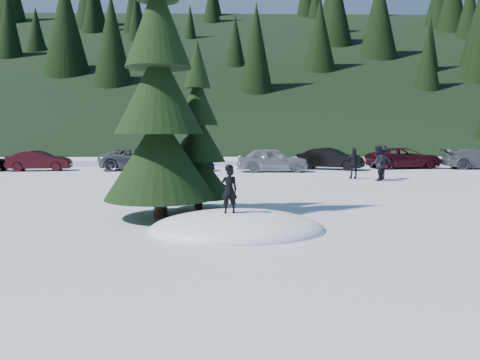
{
  "coord_description": "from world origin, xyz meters",
  "views": [
    {
      "loc": [
        -0.16,
        -11.69,
        2.45
      ],
      "look_at": [
        0.11,
        1.7,
        1.1
      ],
      "focal_mm": 35.0,
      "sensor_mm": 36.0,
      "label": 1
    }
  ],
  "objects_px": {
    "car_3": "(181,161)",
    "spruce_tall": "(159,102)",
    "car_2": "(138,159)",
    "spruce_short": "(198,144)",
    "car_7": "(480,159)",
    "adult_0": "(378,163)",
    "adult_2": "(382,162)",
    "car_5": "(330,159)",
    "car_6": "(404,158)",
    "adult_1": "(354,163)",
    "car_4": "(273,160)",
    "child_skier": "(229,190)",
    "car_1": "(40,161)"
  },
  "relations": [
    {
      "from": "adult_1",
      "to": "car_4",
      "type": "xyz_separation_m",
      "value": [
        -3.96,
        4.65,
        -0.06
      ]
    },
    {
      "from": "spruce_tall",
      "to": "car_6",
      "type": "xyz_separation_m",
      "value": [
        14.13,
        18.79,
        -2.6
      ]
    },
    {
      "from": "adult_0",
      "to": "car_2",
      "type": "relative_size",
      "value": 0.35
    },
    {
      "from": "car_1",
      "to": "car_5",
      "type": "distance_m",
      "value": 19.16
    },
    {
      "from": "spruce_tall",
      "to": "car_1",
      "type": "xyz_separation_m",
      "value": [
        -10.4,
        17.12,
        -2.67
      ]
    },
    {
      "from": "spruce_short",
      "to": "car_6",
      "type": "bearing_deg",
      "value": 52.96
    },
    {
      "from": "spruce_short",
      "to": "car_4",
      "type": "relative_size",
      "value": 1.19
    },
    {
      "from": "spruce_short",
      "to": "car_5",
      "type": "height_order",
      "value": "spruce_short"
    },
    {
      "from": "spruce_short",
      "to": "car_2",
      "type": "bearing_deg",
      "value": 107.48
    },
    {
      "from": "car_1",
      "to": "adult_0",
      "type": "bearing_deg",
      "value": -118.2
    },
    {
      "from": "adult_2",
      "to": "car_2",
      "type": "distance_m",
      "value": 15.78
    },
    {
      "from": "adult_1",
      "to": "adult_2",
      "type": "height_order",
      "value": "adult_2"
    },
    {
      "from": "car_5",
      "to": "car_6",
      "type": "bearing_deg",
      "value": -55.14
    },
    {
      "from": "spruce_short",
      "to": "car_3",
      "type": "distance_m",
      "value": 15.58
    },
    {
      "from": "car_4",
      "to": "car_7",
      "type": "bearing_deg",
      "value": -81.3
    },
    {
      "from": "child_skier",
      "to": "car_5",
      "type": "relative_size",
      "value": 0.26
    },
    {
      "from": "adult_2",
      "to": "car_2",
      "type": "relative_size",
      "value": 0.35
    },
    {
      "from": "car_4",
      "to": "spruce_tall",
      "type": "bearing_deg",
      "value": 164.16
    },
    {
      "from": "child_skier",
      "to": "car_1",
      "type": "relative_size",
      "value": 0.29
    },
    {
      "from": "car_1",
      "to": "spruce_short",
      "type": "bearing_deg",
      "value": -153.34
    },
    {
      "from": "adult_1",
      "to": "car_7",
      "type": "relative_size",
      "value": 0.34
    },
    {
      "from": "car_3",
      "to": "car_5",
      "type": "xyz_separation_m",
      "value": [
        9.95,
        1.03,
        0.08
      ]
    },
    {
      "from": "car_4",
      "to": "car_5",
      "type": "height_order",
      "value": "car_4"
    },
    {
      "from": "adult_1",
      "to": "car_1",
      "type": "xyz_separation_m",
      "value": [
        -19.05,
        5.77,
        -0.18
      ]
    },
    {
      "from": "spruce_tall",
      "to": "car_7",
      "type": "relative_size",
      "value": 1.75
    },
    {
      "from": "car_1",
      "to": "spruce_tall",
      "type": "bearing_deg",
      "value": -158.01
    },
    {
      "from": "car_6",
      "to": "car_3",
      "type": "bearing_deg",
      "value": 88.63
    },
    {
      "from": "adult_1",
      "to": "car_4",
      "type": "relative_size",
      "value": 0.37
    },
    {
      "from": "spruce_tall",
      "to": "adult_0",
      "type": "xyz_separation_m",
      "value": [
        9.58,
        10.28,
        -2.42
      ]
    },
    {
      "from": "adult_0",
      "to": "car_6",
      "type": "bearing_deg",
      "value": -177.38
    },
    {
      "from": "car_7",
      "to": "child_skier",
      "type": "bearing_deg",
      "value": 146.29
    },
    {
      "from": "child_skier",
      "to": "car_1",
      "type": "height_order",
      "value": "child_skier"
    },
    {
      "from": "adult_2",
      "to": "car_3",
      "type": "xyz_separation_m",
      "value": [
        -11.23,
        5.76,
        -0.26
      ]
    },
    {
      "from": "adult_0",
      "to": "adult_2",
      "type": "distance_m",
      "value": 0.85
    },
    {
      "from": "child_skier",
      "to": "car_7",
      "type": "relative_size",
      "value": 0.23
    },
    {
      "from": "spruce_short",
      "to": "adult_1",
      "type": "relative_size",
      "value": 3.24
    },
    {
      "from": "car_2",
      "to": "car_7",
      "type": "relative_size",
      "value": 1.05
    },
    {
      "from": "spruce_tall",
      "to": "car_5",
      "type": "xyz_separation_m",
      "value": [
        8.75,
        17.79,
        -2.6
      ]
    },
    {
      "from": "car_2",
      "to": "car_7",
      "type": "height_order",
      "value": "car_2"
    },
    {
      "from": "adult_2",
      "to": "car_4",
      "type": "xyz_separation_m",
      "value": [
        -5.34,
        5.01,
        -0.14
      ]
    },
    {
      "from": "car_3",
      "to": "adult_1",
      "type": "bearing_deg",
      "value": -122.09
    },
    {
      "from": "car_2",
      "to": "car_3",
      "type": "bearing_deg",
      "value": -127.13
    },
    {
      "from": "child_skier",
      "to": "car_2",
      "type": "height_order",
      "value": "child_skier"
    },
    {
      "from": "car_2",
      "to": "spruce_short",
      "type": "bearing_deg",
      "value": -179.37
    },
    {
      "from": "child_skier",
      "to": "spruce_short",
      "type": "bearing_deg",
      "value": -85.99
    },
    {
      "from": "adult_1",
      "to": "car_7",
      "type": "xyz_separation_m",
      "value": [
        10.42,
        6.72,
        -0.12
      ]
    },
    {
      "from": "adult_1",
      "to": "adult_2",
      "type": "distance_m",
      "value": 1.42
    },
    {
      "from": "car_1",
      "to": "car_6",
      "type": "xyz_separation_m",
      "value": [
        24.53,
        1.67,
        0.06
      ]
    },
    {
      "from": "spruce_short",
      "to": "car_5",
      "type": "bearing_deg",
      "value": 64.7
    },
    {
      "from": "car_3",
      "to": "spruce_tall",
      "type": "bearing_deg",
      "value": -179.24
    }
  ]
}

